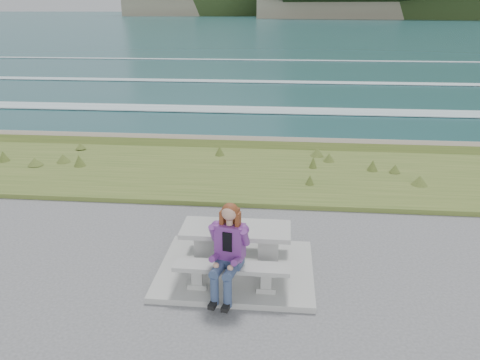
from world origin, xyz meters
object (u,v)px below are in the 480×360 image
at_px(picnic_table, 236,236).
at_px(seated_woman, 227,264).
at_px(bench_landward, 231,271).
at_px(bench_seaward, 240,230).

relative_size(picnic_table, seated_woman, 1.23).
relative_size(bench_landward, seated_woman, 1.23).
xyz_separation_m(bench_landward, bench_seaward, (0.00, 1.40, 0.00)).
height_order(bench_landward, seated_woman, seated_woman).
relative_size(bench_landward, bench_seaward, 1.00).
xyz_separation_m(bench_seaward, seated_woman, (-0.05, -1.54, 0.19)).
bearing_deg(bench_landward, seated_woman, -110.34).
height_order(picnic_table, bench_seaward, picnic_table).
bearing_deg(bench_landward, bench_seaward, 90.00).
bearing_deg(seated_woman, bench_landward, 81.82).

